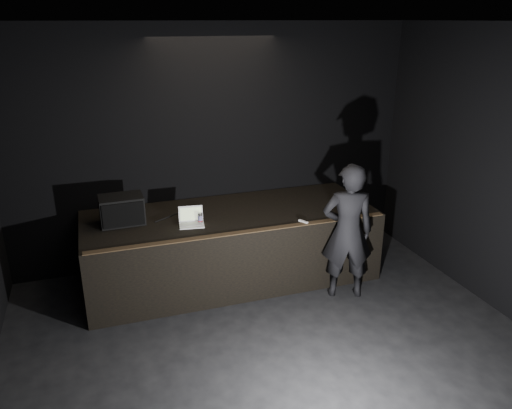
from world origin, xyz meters
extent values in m
plane|color=black|center=(0.00, 0.00, 0.00)|extent=(7.00, 7.00, 0.00)
cube|color=black|center=(0.00, 3.50, 1.75)|extent=(6.00, 0.10, 3.50)
cube|color=black|center=(0.00, 0.00, 3.50)|extent=(6.00, 7.00, 0.04)
cube|color=black|center=(0.00, 2.73, 0.50)|extent=(4.00, 1.50, 1.00)
cube|color=brown|center=(0.00, 2.02, 1.01)|extent=(3.92, 0.10, 0.01)
cube|color=black|center=(-1.44, 2.83, 1.19)|extent=(0.57, 0.40, 0.37)
cube|color=black|center=(-1.43, 2.62, 1.19)|extent=(0.52, 0.03, 0.31)
cylinder|color=black|center=(-0.69, 2.93, 1.01)|extent=(0.72, 0.47, 0.02)
cube|color=white|center=(-0.60, 2.44, 1.01)|extent=(0.34, 0.26, 0.02)
cube|color=silver|center=(-0.60, 2.44, 1.02)|extent=(0.28, 0.16, 0.00)
cube|color=white|center=(-0.58, 2.58, 1.12)|extent=(0.32, 0.11, 0.20)
cube|color=#B3C439|center=(-0.58, 2.57, 1.12)|extent=(0.28, 0.08, 0.16)
cylinder|color=silver|center=(-0.48, 2.47, 1.08)|extent=(0.06, 0.06, 0.16)
cylinder|color=navy|center=(-0.48, 2.47, 1.08)|extent=(0.07, 0.07, 0.07)
cylinder|color=#A30F13|center=(-0.48, 2.47, 1.04)|extent=(0.07, 0.07, 0.01)
cylinder|color=white|center=(-0.49, 2.56, 1.05)|extent=(0.08, 0.08, 0.10)
cube|color=white|center=(0.81, 2.08, 1.01)|extent=(0.09, 0.14, 0.03)
imported|color=black|center=(1.31, 1.78, 0.92)|extent=(0.77, 0.62, 1.84)
camera|label=1|loc=(-1.72, -3.48, 3.53)|focal=35.00mm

